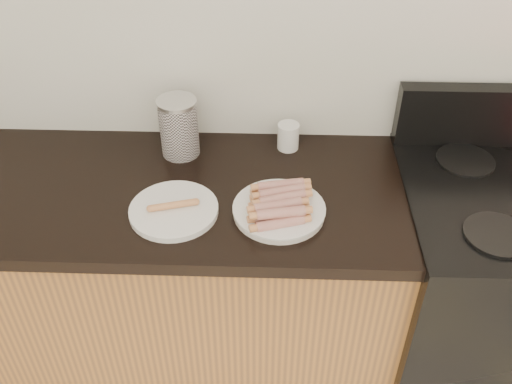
{
  "coord_description": "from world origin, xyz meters",
  "views": [
    {
      "loc": [
        0.0,
        0.37,
        1.96
      ],
      "look_at": [
        -0.04,
        1.62,
        0.95
      ],
      "focal_mm": 40.0,
      "sensor_mm": 36.0,
      "label": 1
    }
  ],
  "objects_px": {
    "side_plate": "(174,210)",
    "canister": "(179,127)",
    "main_plate": "(279,211)",
    "mug": "(288,136)",
    "stove": "(497,300)"
  },
  "relations": [
    {
      "from": "canister",
      "to": "mug",
      "type": "xyz_separation_m",
      "value": [
        0.34,
        0.04,
        -0.05
      ]
    },
    {
      "from": "stove",
      "to": "canister",
      "type": "xyz_separation_m",
      "value": [
        -1.07,
        0.21,
        0.54
      ]
    },
    {
      "from": "main_plate",
      "to": "mug",
      "type": "xyz_separation_m",
      "value": [
        0.03,
        0.33,
        0.04
      ]
    },
    {
      "from": "canister",
      "to": "mug",
      "type": "height_order",
      "value": "canister"
    },
    {
      "from": "canister",
      "to": "mug",
      "type": "bearing_deg",
      "value": 6.57
    },
    {
      "from": "stove",
      "to": "side_plate",
      "type": "distance_m",
      "value": 1.15
    },
    {
      "from": "side_plate",
      "to": "mug",
      "type": "xyz_separation_m",
      "value": [
        0.33,
        0.34,
        0.03
      ]
    },
    {
      "from": "main_plate",
      "to": "mug",
      "type": "distance_m",
      "value": 0.33
    },
    {
      "from": "side_plate",
      "to": "stove",
      "type": "bearing_deg",
      "value": 4.97
    },
    {
      "from": "main_plate",
      "to": "side_plate",
      "type": "distance_m",
      "value": 0.3
    },
    {
      "from": "main_plate",
      "to": "canister",
      "type": "relative_size",
      "value": 1.34
    },
    {
      "from": "stove",
      "to": "side_plate",
      "type": "bearing_deg",
      "value": -175.03
    },
    {
      "from": "main_plate",
      "to": "mug",
      "type": "relative_size",
      "value": 2.96
    },
    {
      "from": "main_plate",
      "to": "canister",
      "type": "bearing_deg",
      "value": 137.49
    },
    {
      "from": "side_plate",
      "to": "canister",
      "type": "height_order",
      "value": "canister"
    }
  ]
}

